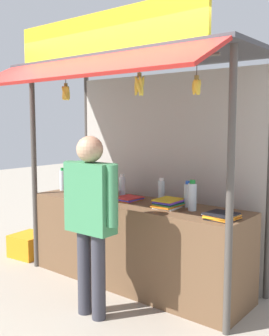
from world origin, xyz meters
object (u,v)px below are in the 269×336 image
(banana_bunch_inner_left, at_px, (66,93))
(water_bottle_rear_center, at_px, (192,196))
(banana_bunch_leftmost, at_px, (139,85))
(vendor_person, at_px, (91,210))
(water_bottle_center, at_px, (188,195))
(water_bottle_front_right, at_px, (122,186))
(water_bottle_back_right, at_px, (161,190))
(banana_bunch_inner_right, at_px, (196,86))
(plastic_crate, at_px, (29,245))
(water_bottle_far_right, at_px, (110,185))
(magazine_stack_mid_right, at_px, (168,203))
(water_bottle_right, at_px, (63,180))
(magazine_stack_back_left, at_px, (102,195))
(magazine_stack_far_left, at_px, (128,199))
(magazine_stack_left, at_px, (222,216))

(banana_bunch_inner_left, bearing_deg, water_bottle_rear_center, 20.75)
(banana_bunch_leftmost, distance_m, vendor_person, 1.13)
(water_bottle_center, relative_size, vendor_person, 0.16)
(water_bottle_front_right, xyz_separation_m, banana_bunch_inner_left, (-0.24, -0.57, 0.99))
(water_bottle_back_right, distance_m, banana_bunch_inner_right, 1.38)
(water_bottle_back_right, relative_size, plastic_crate, 0.62)
(banana_bunch_leftmost, relative_size, plastic_crate, 0.66)
(water_bottle_front_right, relative_size, banana_bunch_inner_left, 0.93)
(water_bottle_far_right, bearing_deg, banana_bunch_leftmost, -33.44)
(water_bottle_center, distance_m, vendor_person, 1.00)
(magazine_stack_mid_right, distance_m, plastic_crate, 2.15)
(water_bottle_center, height_order, banana_bunch_inner_left, banana_bunch_inner_left)
(water_bottle_far_right, height_order, banana_bunch_inner_right, banana_bunch_inner_right)
(water_bottle_front_right, distance_m, banana_bunch_inner_left, 1.16)
(vendor_person, bearing_deg, water_bottle_rear_center, 56.79)
(magazine_stack_mid_right, distance_m, vendor_person, 0.82)
(vendor_person, distance_m, plastic_crate, 2.01)
(banana_bunch_inner_right, relative_size, vendor_person, 0.18)
(magazine_stack_mid_right, distance_m, banana_bunch_inner_left, 1.48)
(water_bottle_right, bearing_deg, water_bottle_front_right, 8.48)
(magazine_stack_back_left, height_order, vendor_person, vendor_person)
(water_bottle_right, bearing_deg, plastic_crate, -158.90)
(vendor_person, relative_size, plastic_crate, 3.95)
(water_bottle_front_right, relative_size, vendor_person, 0.16)
(water_bottle_center, xyz_separation_m, plastic_crate, (-2.12, -0.29, -0.84))
(water_bottle_back_right, relative_size, magazine_stack_far_left, 0.89)
(water_bottle_front_right, relative_size, magazine_stack_mid_right, 0.88)
(water_bottle_right, xyz_separation_m, magazine_stack_back_left, (0.75, -0.11, -0.08))
(water_bottle_rear_center, relative_size, water_bottle_center, 1.13)
(banana_bunch_inner_left, height_order, vendor_person, banana_bunch_inner_left)
(water_bottle_front_right, height_order, plastic_crate, water_bottle_front_right)
(water_bottle_right, relative_size, water_bottle_back_right, 1.11)
(water_bottle_rear_center, bearing_deg, plastic_crate, -175.28)
(plastic_crate, bearing_deg, banana_bunch_inner_right, -6.04)
(water_bottle_rear_center, height_order, magazine_stack_far_left, water_bottle_rear_center)
(banana_bunch_inner_left, bearing_deg, banana_bunch_inner_right, 0.03)
(magazine_stack_far_left, bearing_deg, banana_bunch_inner_left, -132.74)
(water_bottle_far_right, height_order, vendor_person, vendor_person)
(magazine_stack_mid_right, xyz_separation_m, banana_bunch_inner_right, (0.53, -0.41, 1.04))
(magazine_stack_back_left, bearing_deg, magazine_stack_mid_right, 5.52)
(water_bottle_back_right, bearing_deg, magazine_stack_mid_right, -43.15)
(water_bottle_right, relative_size, water_bottle_center, 1.07)
(magazine_stack_mid_right, xyz_separation_m, magazine_stack_far_left, (-0.54, 0.04, -0.03))
(water_bottle_right, bearing_deg, banana_bunch_inner_right, -12.09)
(magazine_stack_back_left, xyz_separation_m, magazine_stack_left, (1.40, -0.02, -0.02))
(water_bottle_back_right, relative_size, banana_bunch_leftmost, 0.93)
(magazine_stack_back_left, bearing_deg, water_bottle_front_right, 70.94)
(banana_bunch_inner_right, distance_m, plastic_crate, 3.12)
(water_bottle_far_right, distance_m, plastic_crate, 1.42)
(water_bottle_far_right, distance_m, banana_bunch_inner_right, 1.81)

